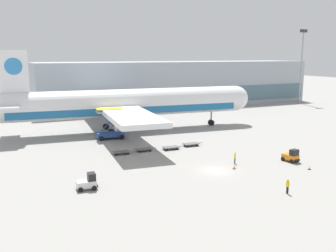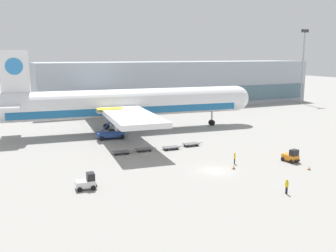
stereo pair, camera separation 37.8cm
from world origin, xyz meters
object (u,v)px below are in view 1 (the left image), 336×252
(baggage_dolly_third, at_px, (171,147))
(traffic_cone_near, at_px, (309,168))
(light_mast, at_px, (302,61))
(baggage_tug_mid, at_px, (88,182))
(baggage_dolly_second, at_px, (144,149))
(ground_crew_near, at_px, (235,157))
(baggage_tug_foreground, at_px, (291,156))
(baggage_dolly_trail, at_px, (191,144))
(baggage_dolly_lead, at_px, (121,152))
(airplane_main, at_px, (124,104))
(scissor_lift_loader, at_px, (110,127))
(ground_crew_far, at_px, (288,185))
(traffic_cone_far, at_px, (234,167))

(baggage_dolly_third, distance_m, traffic_cone_near, 22.79)
(light_mast, bearing_deg, baggage_tug_mid, -148.34)
(baggage_dolly_second, xyz_separation_m, baggage_dolly_third, (4.74, -0.84, 0.00))
(ground_crew_near, bearing_deg, baggage_tug_foreground, -79.87)
(baggage_dolly_trail, bearing_deg, baggage_dolly_lead, -177.02)
(baggage_tug_foreground, relative_size, traffic_cone_near, 4.79)
(airplane_main, xyz_separation_m, baggage_tug_foreground, (15.71, -32.99, -4.96))
(scissor_lift_loader, distance_m, traffic_cone_near, 37.46)
(baggage_tug_foreground, xyz_separation_m, baggage_dolly_trail, (-9.08, 15.30, -0.49))
(ground_crew_near, bearing_deg, baggage_tug_mid, 121.19)
(baggage_dolly_second, relative_size, baggage_dolly_trail, 1.00)
(baggage_tug_mid, bearing_deg, baggage_dolly_third, 40.63)
(airplane_main, bearing_deg, baggage_dolly_trail, -63.89)
(baggage_tug_mid, relative_size, ground_crew_near, 1.41)
(baggage_tug_foreground, relative_size, baggage_dolly_trail, 0.70)
(baggage_dolly_lead, distance_m, ground_crew_far, 28.12)
(light_mast, bearing_deg, baggage_dolly_second, -152.13)
(scissor_lift_loader, bearing_deg, baggage_dolly_second, -73.62)
(scissor_lift_loader, relative_size, baggage_dolly_second, 1.59)
(traffic_cone_far, bearing_deg, ground_crew_near, 53.36)
(scissor_lift_loader, xyz_separation_m, ground_crew_far, (10.41, -37.59, -1.15))
(baggage_tug_mid, distance_m, baggage_dolly_lead, 16.45)
(airplane_main, xyz_separation_m, ground_crew_far, (5.64, -43.16, -4.77))
(baggage_tug_foreground, height_order, ground_crew_near, baggage_tug_foreground)
(baggage_tug_mid, height_order, baggage_dolly_second, baggage_tug_mid)
(ground_crew_far, distance_m, traffic_cone_near, 11.23)
(traffic_cone_near, bearing_deg, airplane_main, 112.14)
(baggage_dolly_second, bearing_deg, ground_crew_far, -69.93)
(baggage_tug_foreground, bearing_deg, traffic_cone_far, -101.55)
(traffic_cone_far, bearing_deg, scissor_lift_loader, 111.25)
(baggage_tug_mid, height_order, traffic_cone_far, baggage_tug_mid)
(baggage_tug_foreground, bearing_deg, ground_crew_near, -115.64)
(baggage_dolly_second, xyz_separation_m, traffic_cone_near, (17.62, -19.63, -0.12))
(airplane_main, distance_m, ground_crew_far, 43.79)
(ground_crew_near, bearing_deg, baggage_dolly_second, 64.87)
(light_mast, xyz_separation_m, baggage_tug_foreground, (-52.92, -52.99, -13.13))
(baggage_tug_mid, distance_m, baggage_dolly_third, 22.00)
(airplane_main, relative_size, baggage_tug_foreground, 22.12)
(scissor_lift_loader, height_order, ground_crew_near, scissor_lift_loader)
(baggage_dolly_third, distance_m, traffic_cone_far, 14.37)
(airplane_main, height_order, ground_crew_near, airplane_main)
(ground_crew_near, relative_size, traffic_cone_far, 2.80)
(baggage_tug_mid, relative_size, traffic_cone_far, 3.96)
(airplane_main, bearing_deg, baggage_dolly_lead, -104.49)
(light_mast, relative_size, baggage_dolly_second, 6.52)
(baggage_dolly_second, distance_m, ground_crew_near, 16.00)
(baggage_tug_foreground, xyz_separation_m, traffic_cone_far, (-10.05, 0.59, -0.56))
(ground_crew_near, height_order, traffic_cone_far, ground_crew_near)
(scissor_lift_loader, height_order, baggage_dolly_second, scissor_lift_loader)
(traffic_cone_near, bearing_deg, baggage_tug_foreground, 82.47)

